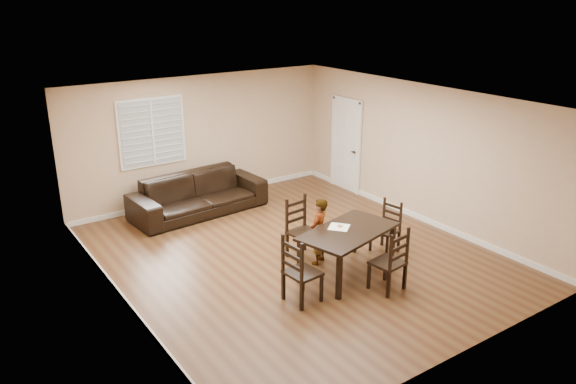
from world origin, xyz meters
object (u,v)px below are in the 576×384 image
object	(u,v)px
donut	(340,226)
child	(319,231)
chair_left	(296,274)
chair_near	(299,229)
chair_right	(389,228)
dining_table	(348,235)
chair_far	(394,264)
sofa	(198,194)

from	to	relation	value
donut	child	bearing A→B (deg)	106.93
donut	chair_left	bearing A→B (deg)	-158.54
chair_near	chair_right	distance (m)	1.61
chair_left	dining_table	bearing A→B (deg)	-82.31
chair_left	donut	distance (m)	1.32
chair_far	sofa	bearing A→B (deg)	-85.67
chair_far	sofa	xyz separation A→B (m)	(-0.99, 4.63, -0.06)
chair_far	chair_right	size ratio (longest dim) A/B	1.12
child	sofa	distance (m)	3.28
chair_near	sofa	world-z (taller)	chair_near
dining_table	chair_near	xyz separation A→B (m)	(-0.24, 1.02, -0.20)
dining_table	chair_near	distance (m)	1.06
child	sofa	world-z (taller)	child
chair_far	chair_left	bearing A→B (deg)	-29.39
chair_left	child	world-z (taller)	child
chair_far	sofa	distance (m)	4.73
dining_table	chair_far	world-z (taller)	chair_far
sofa	chair_right	bearing A→B (deg)	-64.73
sofa	chair_far	bearing A→B (deg)	-82.32
dining_table	donut	xyz separation A→B (m)	(-0.02, 0.18, 0.11)
chair_near	donut	world-z (taller)	chair_near
dining_table	sofa	size ratio (longest dim) A/B	0.65
dining_table	donut	distance (m)	0.21
dining_table	sofa	world-z (taller)	sofa
dining_table	chair_far	bearing A→B (deg)	-90.91
chair_right	sofa	world-z (taller)	chair_right
chair_far	donut	xyz separation A→B (m)	(-0.22, 1.03, 0.32)
child	donut	distance (m)	0.46
chair_near	chair_left	distance (m)	1.63
dining_table	chair_far	distance (m)	0.89
chair_left	donut	world-z (taller)	chair_left
dining_table	chair_left	bearing A→B (deg)	179.12
chair_left	sofa	bearing A→B (deg)	-11.43
donut	dining_table	bearing A→B (deg)	-82.27
chair_near	chair_far	xyz separation A→B (m)	(0.44, -1.86, -0.01)
chair_left	chair_right	distance (m)	2.48
chair_right	dining_table	bearing A→B (deg)	-85.18
sofa	dining_table	bearing A→B (deg)	-82.57
chair_near	sofa	xyz separation A→B (m)	(-0.56, 2.77, -0.07)
dining_table	chair_right	bearing A→B (deg)	-0.48
chair_far	chair_right	bearing A→B (deg)	-139.13
chair_left	chair_right	bearing A→B (deg)	-82.11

